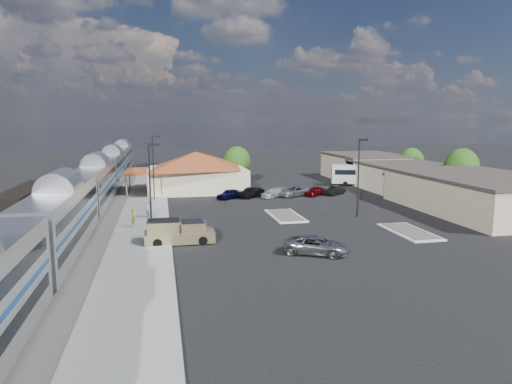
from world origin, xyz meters
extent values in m
plane|color=black|center=(0.00, 0.00, 0.00)|extent=(280.00, 280.00, 0.00)
cube|color=#4C4944|center=(-21.00, 8.00, 0.06)|extent=(16.00, 100.00, 0.12)
cube|color=gray|center=(-12.00, 6.00, 0.09)|extent=(5.50, 92.00, 0.18)
cube|color=silver|center=(-18.00, -9.21, 3.05)|extent=(3.00, 20.00, 5.00)
cube|color=black|center=(-18.00, -9.21, 0.30)|extent=(2.20, 16.00, 0.60)
cube|color=silver|center=(-18.00, 11.79, 3.05)|extent=(3.00, 20.00, 5.00)
cube|color=black|center=(-18.00, 11.79, 0.30)|extent=(2.20, 16.00, 0.60)
cube|color=silver|center=(-18.00, 32.79, 3.05)|extent=(3.00, 20.00, 5.00)
cube|color=black|center=(-18.00, 32.79, 0.30)|extent=(2.20, 16.00, 0.60)
cube|color=silver|center=(-18.00, 53.79, 3.05)|extent=(3.00, 20.00, 5.00)
cube|color=black|center=(-18.00, 53.79, 0.30)|extent=(2.20, 16.00, 0.60)
cube|color=black|center=(-24.00, 3.18, 2.20)|extent=(2.80, 14.00, 3.60)
cube|color=black|center=(-24.00, 3.18, 0.30)|extent=(2.20, 12.00, 0.60)
cylinder|color=black|center=(-24.00, 19.18, 2.10)|extent=(2.80, 14.00, 2.80)
cube|color=black|center=(-24.00, 19.18, 0.30)|extent=(2.20, 12.00, 0.60)
cube|color=beige|center=(-4.50, 24.00, 1.80)|extent=(15.00, 12.00, 3.60)
pyramid|color=brown|center=(-4.50, 24.00, 4.90)|extent=(15.30, 12.24, 2.60)
cube|color=brown|center=(-13.60, 24.00, 3.30)|extent=(3.20, 9.60, 0.25)
cube|color=#C6B28C|center=(28.00, 0.00, 2.10)|extent=(14.00, 22.00, 4.20)
cube|color=#3F3833|center=(28.00, 0.00, 4.35)|extent=(14.40, 22.40, 0.30)
cube|color=#C6B28C|center=(28.00, 18.00, 2.00)|extent=(12.00, 18.00, 4.00)
cube|color=#3F3833|center=(28.00, 18.00, 4.15)|extent=(12.40, 18.40, 0.30)
cube|color=#C6B28C|center=(28.00, 32.00, 2.25)|extent=(12.00, 16.00, 4.50)
cube|color=#3F3833|center=(28.00, 32.00, 4.65)|extent=(12.40, 16.40, 0.30)
cube|color=silver|center=(4.00, 2.00, 0.07)|extent=(3.30, 7.50, 0.15)
cube|color=#4C4944|center=(4.00, 2.00, 0.16)|extent=(2.70, 6.90, 0.10)
cube|color=silver|center=(14.00, -8.00, 0.07)|extent=(3.30, 7.50, 0.15)
cube|color=#4C4944|center=(14.00, -8.00, 0.16)|extent=(2.70, 6.90, 0.10)
cylinder|color=black|center=(-11.00, -6.00, 4.50)|extent=(0.16, 0.16, 9.00)
cube|color=black|center=(-10.50, -6.00, 8.85)|extent=(1.00, 0.25, 0.22)
cylinder|color=black|center=(-11.00, 16.00, 4.50)|extent=(0.16, 0.16, 9.00)
cube|color=black|center=(-10.50, 16.00, 8.85)|extent=(1.00, 0.25, 0.22)
cylinder|color=black|center=(12.00, 0.00, 4.50)|extent=(0.16, 0.16, 9.00)
cube|color=black|center=(12.50, 0.00, 8.85)|extent=(1.00, 0.25, 0.22)
cylinder|color=#382314|center=(34.00, 12.00, 1.43)|extent=(0.30, 0.30, 2.86)
ellipsoid|color=#1C4C15|center=(34.00, 12.00, 4.23)|extent=(4.94, 4.94, 5.46)
cylinder|color=#382314|center=(34.00, 26.00, 1.28)|extent=(0.30, 0.30, 2.55)
ellipsoid|color=#1C4C15|center=(34.00, 26.00, 3.77)|extent=(4.41, 4.41, 4.87)
cylinder|color=#382314|center=(3.00, 30.00, 1.36)|extent=(0.30, 0.30, 2.73)
ellipsoid|color=#1C4C15|center=(3.00, 30.00, 4.03)|extent=(4.71, 4.71, 5.21)
cube|color=tan|center=(-8.50, -7.38, 0.62)|extent=(6.22, 2.30, 1.02)
cube|color=tan|center=(-8.50, -7.38, 1.41)|extent=(2.37, 2.16, 1.07)
cube|color=tan|center=(-8.50, -7.38, 1.52)|extent=(2.99, 2.16, 1.24)
cylinder|color=black|center=(-6.51, -8.38, 0.41)|extent=(0.81, 0.32, 0.81)
cylinder|color=black|center=(-6.52, -6.35, 0.41)|extent=(0.81, 0.32, 0.81)
cylinder|color=black|center=(-10.48, -8.41, 0.41)|extent=(0.81, 0.32, 0.81)
cylinder|color=black|center=(-10.49, -6.38, 0.41)|extent=(0.81, 0.32, 0.81)
imported|color=gray|center=(2.47, -13.10, 0.75)|extent=(5.97, 4.74, 1.51)
cube|color=white|center=(24.00, 23.64, 2.01)|extent=(11.43, 5.66, 3.18)
cube|color=black|center=(24.00, 23.64, 2.39)|extent=(10.58, 5.43, 0.84)
cylinder|color=black|center=(27.42, 21.43, 0.42)|extent=(0.89, 0.52, 0.84)
cylinder|color=black|center=(28.07, 23.51, 0.42)|extent=(0.89, 0.52, 0.84)
cylinder|color=black|center=(20.46, 23.60, 0.42)|extent=(0.89, 0.52, 0.84)
cylinder|color=black|center=(21.11, 25.69, 0.42)|extent=(0.89, 0.52, 0.84)
imported|color=#C0CC40|center=(-12.87, -0.80, 1.14)|extent=(0.52, 0.74, 1.92)
imported|color=silver|center=(-11.75, 3.96, 1.14)|extent=(1.03, 1.14, 1.93)
imported|color=#0B0B38|center=(-0.58, 15.26, 0.71)|extent=(4.29, 3.88, 1.41)
imported|color=black|center=(2.62, 15.56, 0.73)|extent=(4.41, 3.96, 1.45)
imported|color=silver|center=(5.82, 15.26, 0.65)|extent=(4.61, 4.20, 1.29)
imported|color=#9CA0A4|center=(9.02, 15.56, 0.74)|extent=(5.77, 4.95, 1.47)
imported|color=#650B0E|center=(12.22, 15.26, 0.69)|extent=(4.19, 3.78, 1.38)
imported|color=black|center=(15.42, 15.56, 0.67)|extent=(4.10, 3.51, 1.33)
camera|label=1|loc=(-9.96, -48.01, 11.00)|focal=32.00mm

